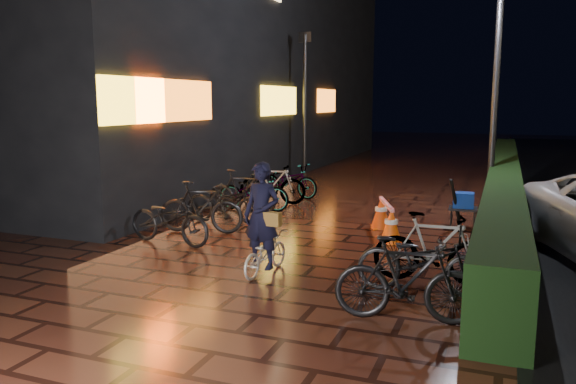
% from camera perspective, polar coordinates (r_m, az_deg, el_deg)
% --- Properties ---
extents(ground, '(80.00, 80.00, 0.00)m').
position_cam_1_polar(ground, '(8.69, -1.95, -8.13)').
color(ground, '#381911').
rests_on(ground, ground).
extents(hedge, '(0.70, 20.00, 1.00)m').
position_cam_1_polar(hedge, '(15.76, 21.08, 0.98)').
color(hedge, black).
rests_on(hedge, ground).
extents(storefront_block, '(12.09, 22.00, 9.00)m').
position_cam_1_polar(storefront_block, '(23.07, -12.91, 13.74)').
color(storefront_block, black).
rests_on(storefront_block, ground).
extents(lamp_post_hedge, '(0.55, 0.21, 5.72)m').
position_cam_1_polar(lamp_post_hedge, '(14.63, 20.39, 10.84)').
color(lamp_post_hedge, black).
rests_on(lamp_post_hedge, ground).
extents(lamp_post_sf, '(0.45, 0.14, 4.73)m').
position_cam_1_polar(lamp_post_sf, '(18.17, 1.73, 9.26)').
color(lamp_post_sf, black).
rests_on(lamp_post_sf, ground).
extents(cyclist, '(0.64, 1.23, 1.71)m').
position_cam_1_polar(cyclist, '(8.43, -2.52, -4.19)').
color(cyclist, silver).
rests_on(cyclist, ground).
extents(traffic_barrier, '(0.88, 1.59, 0.65)m').
position_cam_1_polar(traffic_barrier, '(11.12, 9.91, -2.67)').
color(traffic_barrier, '#F3520C').
rests_on(traffic_barrier, ground).
extents(cart_assembly, '(0.59, 0.61, 1.06)m').
position_cam_1_polar(cart_assembly, '(12.03, 17.33, -1.00)').
color(cart_assembly, black).
rests_on(cart_assembly, ground).
extents(parked_bikes_storefront, '(2.05, 6.37, 1.03)m').
position_cam_1_polar(parked_bikes_storefront, '(12.76, -4.82, -0.30)').
color(parked_bikes_storefront, black).
rests_on(parked_bikes_storefront, ground).
extents(parked_bikes_hedge, '(1.87, 2.23, 1.03)m').
position_cam_1_polar(parked_bikes_hedge, '(7.66, 13.46, -6.89)').
color(parked_bikes_hedge, black).
rests_on(parked_bikes_hedge, ground).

